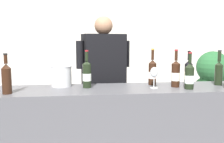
% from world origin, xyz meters
% --- Properties ---
extents(wall_back, '(8.00, 0.10, 2.80)m').
position_xyz_m(wall_back, '(0.00, 2.60, 1.40)').
color(wall_back, beige).
rests_on(wall_back, ground_plane).
extents(counter, '(2.33, 0.53, 0.96)m').
position_xyz_m(counter, '(0.00, 0.00, 0.48)').
color(counter, '#4C4C51').
rests_on(counter, ground_plane).
extents(wine_bottle_1, '(0.07, 0.07, 0.35)m').
position_xyz_m(wine_bottle_1, '(0.33, 0.14, 1.08)').
color(wine_bottle_1, black).
rests_on(wine_bottle_1, counter).
extents(wine_bottle_2, '(0.08, 0.08, 0.34)m').
position_xyz_m(wine_bottle_2, '(-0.29, 0.06, 1.08)').
color(wine_bottle_2, black).
rests_on(wine_bottle_2, counter).
extents(wine_bottle_3, '(0.07, 0.07, 0.33)m').
position_xyz_m(wine_bottle_3, '(0.95, 0.04, 1.08)').
color(wine_bottle_3, black).
rests_on(wine_bottle_3, counter).
extents(wine_bottle_4, '(0.08, 0.08, 0.32)m').
position_xyz_m(wine_bottle_4, '(0.59, -0.11, 1.07)').
color(wine_bottle_4, black).
rests_on(wine_bottle_4, counter).
extents(wine_bottle_5, '(0.08, 0.08, 0.32)m').
position_xyz_m(wine_bottle_5, '(0.67, 0.09, 1.07)').
color(wine_bottle_5, black).
rests_on(wine_bottle_5, counter).
extents(wine_bottle_6, '(0.08, 0.08, 0.32)m').
position_xyz_m(wine_bottle_6, '(-0.93, -0.13, 1.08)').
color(wine_bottle_6, black).
rests_on(wine_bottle_6, counter).
extents(wine_bottle_7, '(0.08, 0.08, 0.34)m').
position_xyz_m(wine_bottle_7, '(0.51, 0.00, 1.08)').
color(wine_bottle_7, black).
rests_on(wine_bottle_7, counter).
extents(wine_glass, '(0.07, 0.07, 0.19)m').
position_xyz_m(wine_glass, '(0.29, -0.04, 1.09)').
color(wine_glass, silver).
rests_on(wine_glass, counter).
extents(ice_bucket, '(0.19, 0.19, 0.19)m').
position_xyz_m(ice_bucket, '(-0.53, 0.15, 1.05)').
color(ice_bucket, silver).
rests_on(ice_bucket, counter).
extents(person_server, '(0.59, 0.33, 1.63)m').
position_xyz_m(person_server, '(-0.10, 0.53, 0.79)').
color(person_server, black).
rests_on(person_server, ground_plane).
extents(potted_shrub, '(0.56, 0.60, 1.23)m').
position_xyz_m(potted_shrub, '(1.48, 1.12, 0.73)').
color(potted_shrub, brown).
rests_on(potted_shrub, ground_plane).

